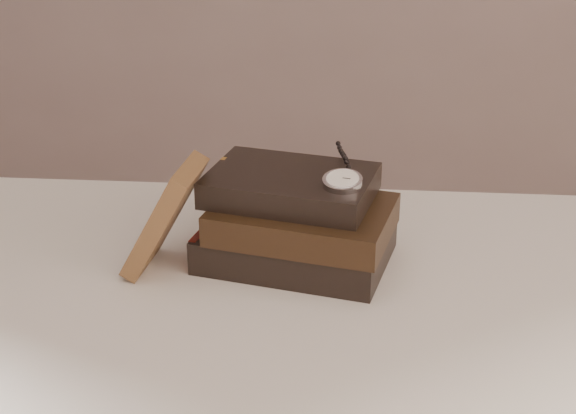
{
  "coord_description": "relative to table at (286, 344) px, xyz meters",
  "views": [
    {
      "loc": [
        0.08,
        -0.58,
        1.28
      ],
      "look_at": [
        -0.0,
        0.41,
        0.82
      ],
      "focal_mm": 53.87,
      "sensor_mm": 36.0,
      "label": 1
    }
  ],
  "objects": [
    {
      "name": "pocket_watch",
      "position": [
        0.07,
        0.04,
        0.22
      ],
      "size": [
        0.06,
        0.15,
        0.02
      ],
      "color": "silver",
      "rests_on": "book_stack"
    },
    {
      "name": "eyeglasses",
      "position": [
        -0.05,
        0.16,
        0.16
      ],
      "size": [
        0.12,
        0.13,
        0.05
      ],
      "color": "silver",
      "rests_on": "book_stack"
    },
    {
      "name": "book_stack",
      "position": [
        0.01,
        0.06,
        0.15
      ],
      "size": [
        0.27,
        0.21,
        0.12
      ],
      "color": "black",
      "rests_on": "table"
    },
    {
      "name": "table",
      "position": [
        0.0,
        0.0,
        0.0
      ],
      "size": [
        1.0,
        0.6,
        0.75
      ],
      "color": "silver",
      "rests_on": "ground"
    },
    {
      "name": "journal",
      "position": [
        -0.15,
        0.02,
        0.17
      ],
      "size": [
        0.11,
        0.11,
        0.15
      ],
      "primitive_type": "cube",
      "rotation": [
        0.0,
        0.51,
        -0.11
      ],
      "color": "#49301C",
      "rests_on": "table"
    }
  ]
}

